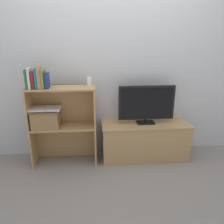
{
  "coord_description": "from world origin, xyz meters",
  "views": [
    {
      "loc": [
        -0.22,
        -2.35,
        1.49
      ],
      "look_at": [
        0.0,
        0.15,
        0.65
      ],
      "focal_mm": 35.0,
      "sensor_mm": 36.0,
      "label": 1
    }
  ],
  "objects": [
    {
      "name": "book_forest",
      "position": [
        -0.94,
        0.1,
        1.08
      ],
      "size": [
        0.02,
        0.14,
        0.21
      ],
      "color": "#286638",
      "rests_on": "bookshelf_upper_tier"
    },
    {
      "name": "bookshelf_lower_tier",
      "position": [
        -0.59,
        0.21,
        0.31
      ],
      "size": [
        0.78,
        0.31,
        0.49
      ],
      "color": "tan",
      "rests_on": "ground_plane"
    },
    {
      "name": "book_teal",
      "position": [
        -0.84,
        0.1,
        1.09
      ],
      "size": [
        0.02,
        0.15,
        0.22
      ],
      "color": "#1E7075",
      "rests_on": "bookshelf_upper_tier"
    },
    {
      "name": "book_olive",
      "position": [
        -0.77,
        0.1,
        1.08
      ],
      "size": [
        0.03,
        0.15,
        0.2
      ],
      "color": "olive",
      "rests_on": "bookshelf_upper_tier"
    },
    {
      "name": "book_ivory",
      "position": [
        -0.91,
        0.1,
        1.09
      ],
      "size": [
        0.03,
        0.14,
        0.23
      ],
      "color": "silver",
      "rests_on": "bookshelf_upper_tier"
    },
    {
      "name": "book_maroon",
      "position": [
        -0.87,
        0.1,
        1.07
      ],
      "size": [
        0.04,
        0.13,
        0.19
      ],
      "color": "maroon",
      "rests_on": "bookshelf_upper_tier"
    },
    {
      "name": "bookshelf_upper_tier",
      "position": [
        -0.59,
        0.21,
        0.79
      ],
      "size": [
        0.78,
        0.31,
        0.48
      ],
      "color": "tan",
      "rests_on": "bookshelf_lower_tier"
    },
    {
      "name": "tv_stand",
      "position": [
        0.43,
        0.2,
        0.24
      ],
      "size": [
        1.12,
        0.41,
        0.48
      ],
      "color": "tan",
      "rests_on": "ground_plane"
    },
    {
      "name": "baby_monitor",
      "position": [
        -0.26,
        0.15,
        1.03
      ],
      "size": [
        0.05,
        0.04,
        0.14
      ],
      "color": "white",
      "rests_on": "bookshelf_upper_tier"
    },
    {
      "name": "ground_plane",
      "position": [
        0.0,
        0.0,
        0.0
      ],
      "size": [
        16.0,
        16.0,
        0.0
      ],
      "primitive_type": "plane",
      "color": "gray"
    },
    {
      "name": "wall_back",
      "position": [
        0.0,
        0.43,
        1.2
      ],
      "size": [
        10.0,
        0.05,
        2.4
      ],
      "color": "silver",
      "rests_on": "ground_plane"
    },
    {
      "name": "tv",
      "position": [
        0.43,
        0.2,
        0.74
      ],
      "size": [
        0.7,
        0.14,
        0.48
      ],
      "color": "black",
      "rests_on": "tv_stand"
    },
    {
      "name": "storage_basket_left",
      "position": [
        -0.79,
        0.14,
        0.61
      ],
      "size": [
        0.32,
        0.28,
        0.22
      ],
      "color": "#937047",
      "rests_on": "bookshelf_lower_tier"
    },
    {
      "name": "book_tan",
      "position": [
        -0.81,
        0.1,
        1.1
      ],
      "size": [
        0.04,
        0.13,
        0.26
      ],
      "color": "tan",
      "rests_on": "bookshelf_upper_tier"
    },
    {
      "name": "laptop",
      "position": [
        -0.79,
        0.14,
        0.72
      ],
      "size": [
        0.36,
        0.23,
        0.02
      ],
      "color": "white",
      "rests_on": "storage_basket_left"
    },
    {
      "name": "book_navy",
      "position": [
        -0.73,
        0.1,
        1.06
      ],
      "size": [
        0.03,
        0.13,
        0.18
      ],
      "color": "navy",
      "rests_on": "bookshelf_upper_tier"
    }
  ]
}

